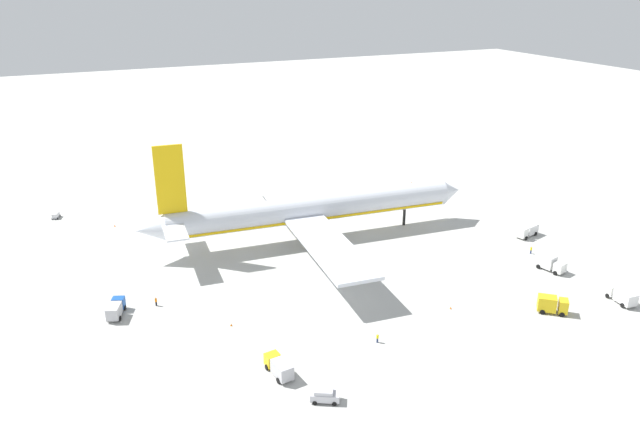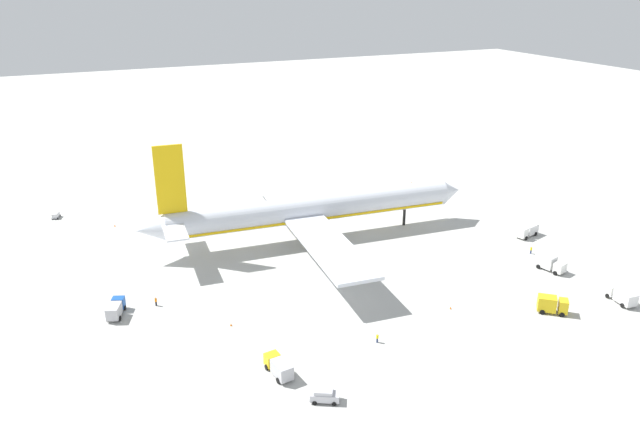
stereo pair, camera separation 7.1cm
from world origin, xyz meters
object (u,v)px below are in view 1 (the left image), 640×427
at_px(service_truck_0, 116,308).
at_px(service_truck_4, 527,230).
at_px(baggage_cart_0, 56,215).
at_px(service_truck_5, 622,295).
at_px(service_truck_1, 279,366).
at_px(ground_worker_1, 531,250).
at_px(ground_worker_0, 377,338).
at_px(airliner, 308,210).
at_px(service_truck_3, 550,263).
at_px(traffic_cone_1, 231,325).
at_px(service_van, 325,395).
at_px(traffic_cone_0, 115,225).
at_px(ground_worker_2, 156,301).
at_px(service_truck_2, 552,304).
at_px(traffic_cone_3, 451,308).
at_px(traffic_cone_2, 411,183).

distance_m(service_truck_0, service_truck_4, 91.49).
bearing_deg(baggage_cart_0, service_truck_5, -43.36).
distance_m(service_truck_1, service_truck_4, 75.60).
bearing_deg(ground_worker_1, ground_worker_0, -160.91).
height_order(airliner, service_truck_3, airliner).
bearing_deg(airliner, traffic_cone_1, -132.71).
height_order(service_van, traffic_cone_0, service_van).
distance_m(service_van, ground_worker_2, 40.75).
bearing_deg(traffic_cone_0, service_truck_5, -43.39).
xyz_separation_m(airliner, ground_worker_1, (41.03, -27.55, -6.20)).
relative_size(ground_worker_1, traffic_cone_0, 3.09).
distance_m(service_truck_2, ground_worker_2, 71.56).
height_order(service_van, traffic_cone_1, service_van).
height_order(traffic_cone_0, traffic_cone_3, same).
height_order(service_truck_5, ground_worker_0, service_truck_5).
bearing_deg(service_truck_3, airliner, 137.94).
relative_size(service_truck_2, traffic_cone_0, 9.77).
bearing_deg(service_truck_1, ground_worker_0, 4.83).
distance_m(service_truck_1, traffic_cone_3, 35.73).
xyz_separation_m(airliner, service_truck_2, (26.78, -48.39, -5.38)).
relative_size(service_truck_1, ground_worker_0, 3.75).
distance_m(service_truck_2, service_truck_3, 17.98).
bearing_deg(service_truck_5, traffic_cone_0, 136.61).
relative_size(airliner, service_truck_3, 12.14).
height_order(airliner, service_truck_2, airliner).
height_order(service_truck_2, baggage_cart_0, service_truck_2).
relative_size(service_truck_4, ground_worker_0, 3.94).
height_order(airliner, ground_worker_1, airliner).
relative_size(service_truck_2, service_van, 1.18).
distance_m(service_van, traffic_cone_2, 100.69).
relative_size(baggage_cart_0, ground_worker_1, 2.05).
relative_size(service_truck_3, traffic_cone_2, 11.58).
relative_size(service_truck_5, traffic_cone_3, 11.13).
distance_m(service_truck_2, traffic_cone_0, 99.61).
distance_m(service_truck_2, traffic_cone_3, 17.85).
distance_m(service_truck_5, ground_worker_0, 48.15).
bearing_deg(airliner, ground_worker_0, -98.24).
relative_size(airliner, ground_worker_1, 45.45).
distance_m(airliner, baggage_cart_0, 64.87).
xyz_separation_m(airliner, traffic_cone_0, (-39.73, 25.75, -6.79)).
relative_size(airliner, service_van, 17.02).
bearing_deg(service_truck_1, ground_worker_1, 15.36).
relative_size(service_truck_0, service_truck_2, 1.12).
relative_size(baggage_cart_0, ground_worker_0, 2.11).
xyz_separation_m(baggage_cart_0, ground_worker_1, (93.47, -65.21, 0.12)).
distance_m(ground_worker_0, ground_worker_2, 41.25).
height_order(service_truck_0, traffic_cone_1, service_truck_0).
bearing_deg(service_truck_1, traffic_cone_2, 45.91).
relative_size(service_van, traffic_cone_1, 8.26).
xyz_separation_m(ground_worker_0, ground_worker_1, (47.40, 16.41, 0.03)).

